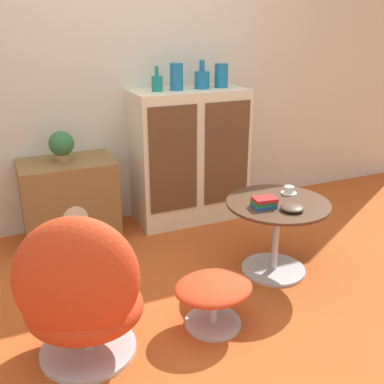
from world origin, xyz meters
TOP-DOWN VIEW (x-y plane):
  - ground_plane at (0.00, 0.00)m, footprint 12.00×12.00m
  - wall_back at (0.00, 1.57)m, footprint 6.40×0.06m
  - sideboard at (0.51, 1.32)m, footprint 0.91×0.44m
  - tv_console at (-0.48, 1.31)m, footprint 0.67×0.47m
  - egg_chair at (-0.66, -0.06)m, footprint 0.73×0.70m
  - ottoman at (0.04, -0.08)m, footprint 0.43×0.37m
  - coffee_table at (0.66, 0.27)m, footprint 0.66×0.66m
  - vase_leftmost at (0.25, 1.33)m, footprint 0.08×0.08m
  - vase_inner_left at (0.40, 1.33)m, footprint 0.10×0.10m
  - vase_inner_right at (0.62, 1.33)m, footprint 0.12×0.12m
  - vase_rightmost at (0.79, 1.33)m, footprint 0.11×0.11m
  - potted_plant at (-0.50, 1.31)m, footprint 0.18×0.18m
  - teacup at (0.81, 0.37)m, footprint 0.11×0.11m
  - book_stack at (0.54, 0.24)m, footprint 0.16×0.12m
  - bowl at (0.66, 0.12)m, footprint 0.14×0.14m

SIDE VIEW (x-z plane):
  - ground_plane at x=0.00m, z-range 0.00..0.00m
  - ottoman at x=0.04m, z-range 0.07..0.34m
  - tv_console at x=-0.48m, z-range 0.00..0.62m
  - coffee_table at x=0.66m, z-range 0.08..0.58m
  - egg_chair at x=-0.66m, z-range -0.03..0.76m
  - bowl at x=0.66m, z-range 0.50..0.53m
  - teacup at x=0.81m, z-range 0.49..0.54m
  - book_stack at x=0.54m, z-range 0.50..0.56m
  - sideboard at x=0.51m, z-range 0.00..1.08m
  - potted_plant at x=-0.50m, z-range 0.63..0.85m
  - vase_leftmost at x=0.25m, z-range 1.05..1.23m
  - vase_inner_right at x=0.62m, z-range 1.04..1.26m
  - vase_rightmost at x=0.79m, z-range 1.07..1.26m
  - vase_inner_left at x=0.40m, z-range 1.07..1.28m
  - wall_back at x=0.00m, z-range 0.00..2.60m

